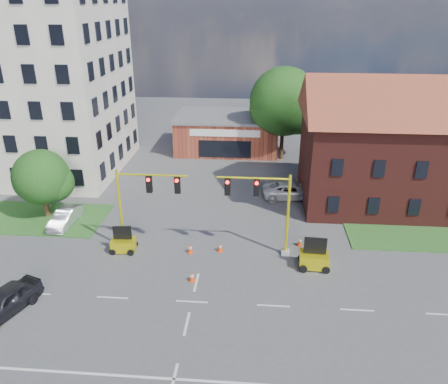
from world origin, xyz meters
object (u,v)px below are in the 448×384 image
at_px(signal_mast_west, 142,201).
at_px(sedan_dark, 5,301).
at_px(pickup_white, 291,190).
at_px(signal_mast_east, 265,205).
at_px(trailer_east, 314,259).
at_px(trailer_west, 123,244).

height_order(signal_mast_west, sedan_dark, signal_mast_west).
relative_size(pickup_white, sedan_dark, 1.16).
xyz_separation_m(signal_mast_east, trailer_east, (3.49, -1.59, -3.22)).
relative_size(trailer_west, sedan_dark, 0.42).
xyz_separation_m(trailer_west, trailer_east, (13.71, -1.08, 0.09)).
distance_m(signal_mast_west, trailer_west, 3.67).
relative_size(trailer_west, trailer_east, 0.88).
height_order(signal_mast_west, trailer_east, signal_mast_west).
distance_m(trailer_east, pickup_white, 11.63).
relative_size(signal_mast_west, trailer_west, 3.16).
bearing_deg(trailer_west, signal_mast_east, -2.73).
relative_size(trailer_east, pickup_white, 0.42).
distance_m(signal_mast_east, trailer_west, 10.76).
bearing_deg(signal_mast_east, signal_mast_west, 180.00).
distance_m(trailer_west, sedan_dark, 8.85).
height_order(signal_mast_west, trailer_west, signal_mast_west).
bearing_deg(trailer_east, sedan_dark, -158.18).
bearing_deg(sedan_dark, pickup_white, 65.42).
relative_size(signal_mast_west, signal_mast_east, 1.00).
bearing_deg(pickup_white, sedan_dark, 129.32).
distance_m(signal_mast_west, signal_mast_east, 8.71).
xyz_separation_m(trailer_east, sedan_dark, (-18.67, -6.25, 0.09)).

